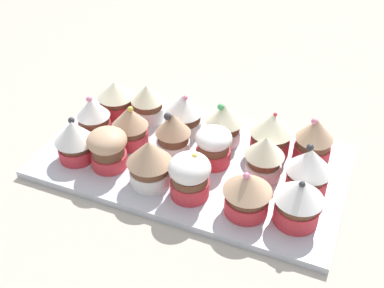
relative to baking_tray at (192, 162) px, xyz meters
The scene contains 20 objects.
ground_plane 2.10cm from the baking_tray, ahead, with size 180.00×180.00×3.00cm, color #B2A899.
baking_tray is the anchor object (origin of this frame).
cupcake_0 18.54cm from the baking_tray, 158.74° to the right, with size 6.20×6.20×7.21cm.
cupcake_1 13.40cm from the baking_tray, 150.90° to the right, with size 6.10×6.10×6.47cm.
cupcake_2 9.33cm from the baking_tray, 115.98° to the right, with size 6.67×6.67×7.58cm.
cupcake_3 8.95cm from the baking_tray, 69.82° to the right, with size 6.03×6.03×7.17cm.
cupcake_4 14.14cm from the baking_tray, 33.99° to the right, with size 6.74×6.74×7.03cm.
cupcake_5 19.61cm from the baking_tray, 20.33° to the right, with size 6.67×6.67×7.53cm.
cupcake_6 18.02cm from the baking_tray, behind, with size 5.49×5.49×7.27cm.
cupcake_7 11.55cm from the baking_tray, behind, with size 5.93×5.93×7.24cm.
cupcake_8 5.61cm from the baking_tray, 169.95° to the left, with size 5.58×5.58×7.66cm.
cupcake_9 5.08cm from the baking_tray, 10.46° to the left, with size 5.62×5.62×6.22cm.
cupcake_10 12.11cm from the baking_tray, ahead, with size 5.87×5.87×7.17cm.
cupcake_11 18.45cm from the baking_tray, ahead, with size 6.57×6.57×7.62cm.
cupcake_12 18.92cm from the baking_tray, 158.72° to the left, with size 6.34×6.34×6.46cm.
cupcake_13 14.03cm from the baking_tray, 147.35° to the left, with size 5.58×5.58×6.82cm.
cupcake_14 8.68cm from the baking_tray, 123.74° to the left, with size 6.23×6.23×7.31cm.
cupcake_15 8.24cm from the baking_tray, 64.66° to the left, with size 6.00×6.00×7.46cm.
cupcake_16 13.17cm from the baking_tray, 30.30° to the left, with size 6.71×6.71×7.55cm.
cupcake_17 19.12cm from the baking_tray, 22.12° to the left, with size 5.73×5.73×7.91cm.
Camera 1 is at (22.16, -53.31, 49.06)cm, focal length 44.53 mm.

